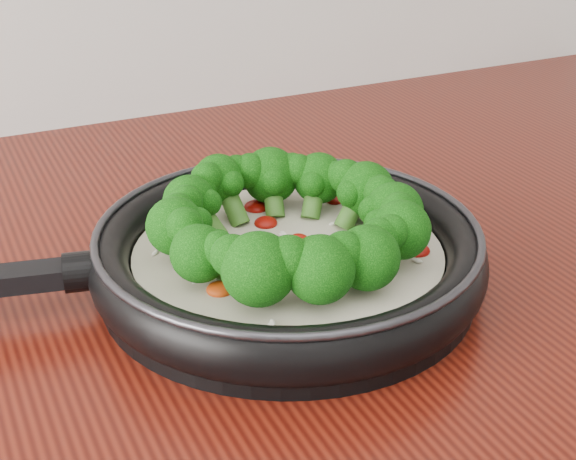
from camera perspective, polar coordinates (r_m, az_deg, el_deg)
name	(u,v)px	position (r m, az deg, el deg)	size (l,w,h in m)	color
skillet	(286,248)	(0.66, -0.12, -1.25)	(0.51, 0.37, 0.09)	black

